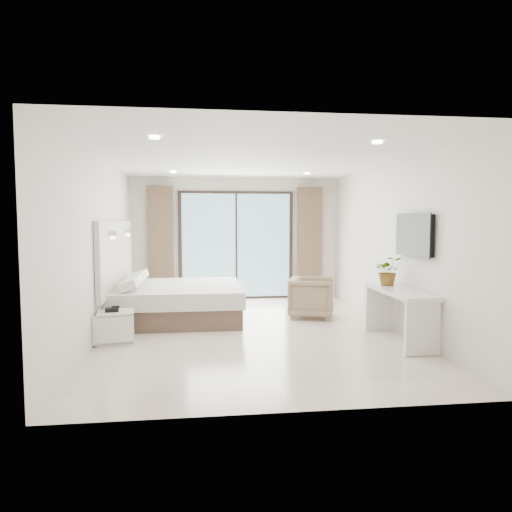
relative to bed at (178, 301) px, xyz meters
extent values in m
plane|color=beige|center=(1.21, -1.05, -0.32)|extent=(6.20, 6.20, 0.00)
cube|color=silver|center=(1.21, 2.05, 1.03)|extent=(4.60, 0.02, 2.70)
cube|color=silver|center=(1.21, -4.15, 1.03)|extent=(4.60, 0.02, 2.70)
cube|color=silver|center=(-1.09, -1.05, 1.03)|extent=(0.02, 6.20, 2.70)
cube|color=silver|center=(3.51, -1.05, 1.03)|extent=(0.02, 6.20, 2.70)
cube|color=white|center=(1.21, -1.05, 2.38)|extent=(4.60, 6.20, 0.02)
cube|color=beige|center=(-1.04, 0.00, 0.83)|extent=(0.08, 3.00, 1.20)
cube|color=black|center=(3.46, -1.94, 1.23)|extent=(0.06, 1.00, 0.58)
cube|color=black|center=(3.42, -1.94, 1.23)|extent=(0.02, 1.04, 0.62)
cube|color=black|center=(1.21, 2.02, 0.88)|extent=(2.56, 0.04, 2.42)
cube|color=#7EAFCA|center=(1.21, 1.99, 0.88)|extent=(2.40, 0.01, 2.30)
cube|color=brown|center=(-0.44, 1.91, 0.93)|extent=(0.55, 0.14, 2.50)
cube|color=brown|center=(2.86, 1.91, 0.93)|extent=(0.55, 0.14, 2.50)
cylinder|color=white|center=(-0.09, -2.85, 2.36)|extent=(0.12, 0.12, 0.02)
cylinder|color=white|center=(2.51, -2.85, 2.36)|extent=(0.12, 0.12, 0.02)
cylinder|color=white|center=(-0.09, 0.75, 2.36)|extent=(0.12, 0.12, 0.02)
cylinder|color=white|center=(2.51, 0.75, 2.36)|extent=(0.12, 0.12, 0.02)
cube|color=brown|center=(0.02, 0.00, -0.15)|extent=(2.11, 2.01, 0.34)
cube|color=silver|center=(0.02, 0.00, 0.15)|extent=(2.20, 2.09, 0.27)
cube|color=white|center=(-0.74, -0.69, 0.36)|extent=(0.28, 0.42, 0.14)
cube|color=white|center=(-0.74, -0.23, 0.36)|extent=(0.28, 0.42, 0.14)
cube|color=white|center=(-0.74, 0.23, 0.36)|extent=(0.28, 0.42, 0.14)
cube|color=white|center=(-0.74, 0.69, 0.36)|extent=(0.28, 0.42, 0.14)
cube|color=white|center=(-0.81, -1.48, 0.12)|extent=(0.56, 0.48, 0.05)
cube|color=white|center=(-0.81, -1.48, -0.29)|extent=(0.56, 0.48, 0.05)
cube|color=white|center=(-0.81, -1.67, -0.09)|extent=(0.50, 0.12, 0.41)
cube|color=white|center=(-0.81, -1.30, -0.09)|extent=(0.50, 0.12, 0.41)
cube|color=black|center=(-0.85, -1.51, 0.17)|extent=(0.20, 0.17, 0.06)
cube|color=white|center=(3.25, -1.94, 0.42)|extent=(0.48, 1.55, 0.06)
cube|color=white|center=(3.25, -2.64, 0.03)|extent=(0.46, 0.06, 0.71)
cube|color=white|center=(3.25, -1.25, 0.03)|extent=(0.46, 0.06, 0.71)
imported|color=#33662D|center=(3.25, -1.55, 0.62)|extent=(0.50, 0.54, 0.35)
imported|color=#92795F|center=(2.41, -0.12, 0.08)|extent=(0.92, 0.95, 0.80)
camera|label=1|loc=(0.40, -8.14, 1.43)|focal=32.00mm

